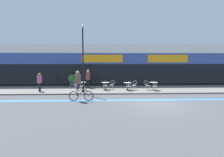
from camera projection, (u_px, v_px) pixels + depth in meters
name	position (u px, v px, depth m)	size (l,w,h in m)	color
ground_plane	(158.00, 105.00, 14.38)	(120.00, 120.00, 0.00)	#4C4C51
sidewalk_slab	(139.00, 89.00, 21.59)	(40.00, 5.50, 0.12)	slate
storefront_facade	(133.00, 65.00, 26.08)	(40.00, 4.06, 4.66)	silver
bike_lane_stripe	(151.00, 100.00, 16.24)	(36.00, 0.70, 0.01)	#3D7AB7
bistro_table_0	(83.00, 84.00, 20.60)	(0.67, 0.67, 0.76)	black
bistro_table_1	(105.00, 84.00, 20.93)	(0.78, 0.78, 0.71)	black
bistro_table_2	(128.00, 85.00, 20.63)	(0.76, 0.76, 0.71)	black
bistro_table_3	(154.00, 84.00, 20.59)	(0.79, 0.79, 0.75)	black
cafe_chair_0_near	(82.00, 85.00, 19.98)	(0.44, 0.59, 0.90)	#B7B2AD
cafe_chair_0_side	(76.00, 85.00, 20.59)	(0.60, 0.45, 0.90)	#B7B2AD
cafe_chair_1_near	(105.00, 85.00, 20.30)	(0.43, 0.59, 0.90)	#B7B2AD
cafe_chair_1_side	(112.00, 84.00, 20.95)	(0.57, 0.40, 0.90)	#B7B2AD
cafe_chair_2_near	(128.00, 85.00, 20.01)	(0.41, 0.58, 0.90)	#B7B2AD
cafe_chair_2_side	(134.00, 85.00, 20.67)	(0.60, 0.45, 0.90)	#B7B2AD
cafe_chair_3_near	(155.00, 85.00, 19.97)	(0.44, 0.59, 0.90)	#B7B2AD
cafe_chair_3_side	(147.00, 85.00, 20.57)	(0.60, 0.45, 0.90)	#B7B2AD
planter_pot	(72.00, 80.00, 23.37)	(0.82, 0.82, 1.32)	#4C4C51
lamp_post	(83.00, 54.00, 18.75)	(0.26, 0.26, 5.83)	black
cyclist_0	(79.00, 83.00, 15.82)	(1.80, 0.48, 2.19)	black
pedestrian_near_end	(88.00, 77.00, 22.13)	(0.55, 0.55, 1.85)	black
pedestrian_far_end	(39.00, 80.00, 19.79)	(0.43, 0.43, 1.67)	black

